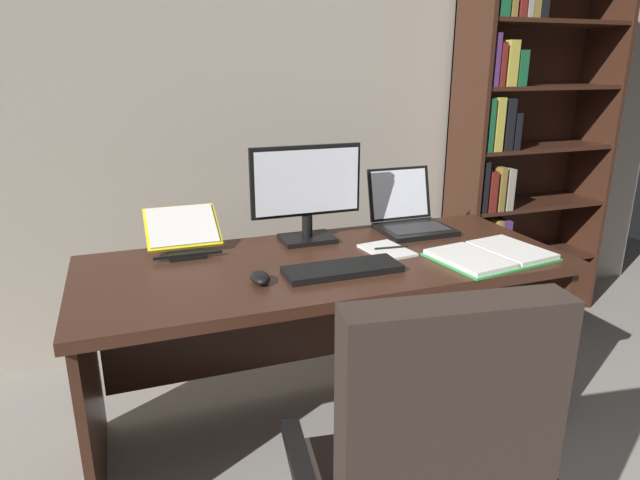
{
  "coord_description": "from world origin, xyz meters",
  "views": [
    {
      "loc": [
        -0.73,
        -0.46,
        1.46
      ],
      "look_at": [
        -0.07,
        1.33,
        0.85
      ],
      "focal_mm": 31.02,
      "sensor_mm": 36.0,
      "label": 1
    }
  ],
  "objects_px": {
    "keyboard": "(342,269)",
    "pen": "(391,247)",
    "open_binder": "(491,255)",
    "bookshelf": "(514,147)",
    "monitor": "(307,194)",
    "desk": "(319,300)",
    "reading_stand_with_book": "(183,231)",
    "notepad": "(387,250)",
    "computer_mouse": "(260,278)",
    "laptop": "(410,217)"
  },
  "relations": [
    {
      "from": "bookshelf",
      "to": "reading_stand_with_book",
      "type": "bearing_deg",
      "value": -167.33
    },
    {
      "from": "bookshelf",
      "to": "pen",
      "type": "height_order",
      "value": "bookshelf"
    },
    {
      "from": "keyboard",
      "to": "pen",
      "type": "height_order",
      "value": "keyboard"
    },
    {
      "from": "open_binder",
      "to": "reading_stand_with_book",
      "type": "bearing_deg",
      "value": 146.67
    },
    {
      "from": "bookshelf",
      "to": "monitor",
      "type": "relative_size",
      "value": 4.32
    },
    {
      "from": "monitor",
      "to": "computer_mouse",
      "type": "relative_size",
      "value": 4.49
    },
    {
      "from": "pen",
      "to": "notepad",
      "type": "bearing_deg",
      "value": 180.0
    },
    {
      "from": "bookshelf",
      "to": "pen",
      "type": "bearing_deg",
      "value": -147.29
    },
    {
      "from": "computer_mouse",
      "to": "open_binder",
      "type": "xyz_separation_m",
      "value": [
        0.89,
        -0.05,
        -0.01
      ]
    },
    {
      "from": "open_binder",
      "to": "pen",
      "type": "xyz_separation_m",
      "value": [
        -0.32,
        0.2,
        0.0
      ]
    },
    {
      "from": "open_binder",
      "to": "notepad",
      "type": "bearing_deg",
      "value": 140.61
    },
    {
      "from": "keyboard",
      "to": "pen",
      "type": "xyz_separation_m",
      "value": [
        0.27,
        0.15,
        0.0
      ]
    },
    {
      "from": "laptop",
      "to": "computer_mouse",
      "type": "height_order",
      "value": "laptop"
    },
    {
      "from": "monitor",
      "to": "notepad",
      "type": "relative_size",
      "value": 2.23
    },
    {
      "from": "bookshelf",
      "to": "open_binder",
      "type": "xyz_separation_m",
      "value": [
        -0.83,
        -0.94,
        -0.24
      ]
    },
    {
      "from": "desk",
      "to": "computer_mouse",
      "type": "height_order",
      "value": "computer_mouse"
    },
    {
      "from": "computer_mouse",
      "to": "open_binder",
      "type": "distance_m",
      "value": 0.89
    },
    {
      "from": "keyboard",
      "to": "computer_mouse",
      "type": "bearing_deg",
      "value": 180.0
    },
    {
      "from": "reading_stand_with_book",
      "to": "pen",
      "type": "relative_size",
      "value": 2.04
    },
    {
      "from": "reading_stand_with_book",
      "to": "pen",
      "type": "xyz_separation_m",
      "value": [
        0.77,
        -0.3,
        -0.06
      ]
    },
    {
      "from": "laptop",
      "to": "computer_mouse",
      "type": "xyz_separation_m",
      "value": [
        -0.79,
        -0.4,
        -0.03
      ]
    },
    {
      "from": "laptop",
      "to": "monitor",
      "type": "bearing_deg",
      "value": -179.06
    },
    {
      "from": "keyboard",
      "to": "open_binder",
      "type": "height_order",
      "value": "same"
    },
    {
      "from": "pen",
      "to": "laptop",
      "type": "bearing_deg",
      "value": 49.01
    },
    {
      "from": "desk",
      "to": "open_binder",
      "type": "relative_size",
      "value": 3.89
    },
    {
      "from": "desk",
      "to": "notepad",
      "type": "bearing_deg",
      "value": -15.66
    },
    {
      "from": "computer_mouse",
      "to": "notepad",
      "type": "height_order",
      "value": "computer_mouse"
    },
    {
      "from": "desk",
      "to": "reading_stand_with_book",
      "type": "bearing_deg",
      "value": 154.72
    },
    {
      "from": "desk",
      "to": "monitor",
      "type": "bearing_deg",
      "value": 87.71
    },
    {
      "from": "computer_mouse",
      "to": "reading_stand_with_book",
      "type": "relative_size",
      "value": 0.36
    },
    {
      "from": "desk",
      "to": "computer_mouse",
      "type": "distance_m",
      "value": 0.43
    },
    {
      "from": "desk",
      "to": "keyboard",
      "type": "height_order",
      "value": "keyboard"
    },
    {
      "from": "monitor",
      "to": "laptop",
      "type": "xyz_separation_m",
      "value": [
        0.49,
        0.01,
        -0.15
      ]
    },
    {
      "from": "notepad",
      "to": "pen",
      "type": "relative_size",
      "value": 1.5
    },
    {
      "from": "monitor",
      "to": "notepad",
      "type": "distance_m",
      "value": 0.4
    },
    {
      "from": "pen",
      "to": "open_binder",
      "type": "bearing_deg",
      "value": -32.66
    },
    {
      "from": "desk",
      "to": "open_binder",
      "type": "height_order",
      "value": "open_binder"
    },
    {
      "from": "desk",
      "to": "laptop",
      "type": "bearing_deg",
      "value": 19.57
    },
    {
      "from": "computer_mouse",
      "to": "reading_stand_with_book",
      "type": "xyz_separation_m",
      "value": [
        -0.2,
        0.46,
        0.06
      ]
    },
    {
      "from": "reading_stand_with_book",
      "to": "open_binder",
      "type": "xyz_separation_m",
      "value": [
        1.09,
        -0.51,
        -0.06
      ]
    },
    {
      "from": "open_binder",
      "to": "monitor",
      "type": "bearing_deg",
      "value": 134.74
    },
    {
      "from": "keyboard",
      "to": "open_binder",
      "type": "relative_size",
      "value": 0.89
    },
    {
      "from": "open_binder",
      "to": "keyboard",
      "type": "bearing_deg",
      "value": 166.88
    },
    {
      "from": "computer_mouse",
      "to": "notepad",
      "type": "bearing_deg",
      "value": 15.6
    },
    {
      "from": "desk",
      "to": "pen",
      "type": "distance_m",
      "value": 0.36
    },
    {
      "from": "keyboard",
      "to": "notepad",
      "type": "height_order",
      "value": "keyboard"
    },
    {
      "from": "bookshelf",
      "to": "notepad",
      "type": "distance_m",
      "value": 1.4
    },
    {
      "from": "bookshelf",
      "to": "pen",
      "type": "xyz_separation_m",
      "value": [
        -1.15,
        -0.74,
        -0.24
      ]
    },
    {
      "from": "bookshelf",
      "to": "keyboard",
      "type": "distance_m",
      "value": 1.69
    },
    {
      "from": "laptop",
      "to": "open_binder",
      "type": "relative_size",
      "value": 0.68
    }
  ]
}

